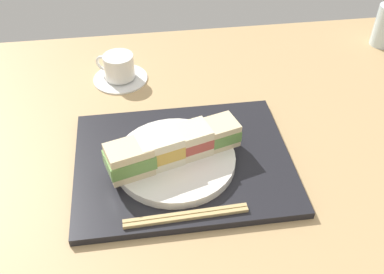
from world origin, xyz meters
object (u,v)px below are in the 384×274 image
object	(u,v)px
sandwich_inner_near	(160,149)
coffee_cup	(119,69)
sandwich_plate	(175,160)
chopsticks_pair	(186,216)
sandwich_farmost	(217,133)
sandwich_nearmost	(129,159)
sandwich_inner_far	(189,141)

from	to	relation	value
sandwich_inner_near	coffee_cup	distance (cm)	34.68
sandwich_plate	chopsticks_pair	xyz separation A→B (cm)	(0.38, -13.33, -0.52)
sandwich_farmost	coffee_cup	xyz separation A→B (cm)	(-18.53, 30.06, -2.87)
chopsticks_pair	sandwich_plate	bearing A→B (deg)	91.64
sandwich_plate	sandwich_nearmost	xyz separation A→B (cm)	(-8.47, -2.75, 3.91)
sandwich_inner_far	chopsticks_pair	xyz separation A→B (cm)	(-2.44, -14.25, -4.22)
sandwich_inner_near	sandwich_farmost	bearing A→B (deg)	18.01
sandwich_plate	sandwich_inner_near	distance (cm)	4.93
sandwich_nearmost	sandwich_farmost	world-z (taller)	sandwich_nearmost
sandwich_inner_near	sandwich_farmost	size ratio (longest dim) A/B	1.00
sandwich_plate	chopsticks_pair	size ratio (longest dim) A/B	1.07
sandwich_inner_far	sandwich_plate	bearing A→B (deg)	-161.99
chopsticks_pair	sandwich_inner_far	bearing A→B (deg)	80.27
sandwich_inner_far	sandwich_inner_near	bearing A→B (deg)	-161.99
sandwich_inner_near	coffee_cup	world-z (taller)	sandwich_inner_near
sandwich_inner_far	chopsticks_pair	distance (cm)	15.06
coffee_cup	sandwich_inner_near	bearing A→B (deg)	-77.90
sandwich_plate	sandwich_inner_near	size ratio (longest dim) A/B	2.51
sandwich_nearmost	sandwich_farmost	size ratio (longest dim) A/B	1.05
sandwich_plate	sandwich_inner_far	bearing A→B (deg)	18.01
sandwich_farmost	chopsticks_pair	bearing A→B (deg)	-116.70
sandwich_nearmost	sandwich_farmost	bearing A→B (deg)	18.01
sandwich_farmost	coffee_cup	bearing A→B (deg)	121.64
sandwich_inner_far	chopsticks_pair	size ratio (longest dim) A/B	0.43
sandwich_plate	coffee_cup	distance (cm)	34.33
sandwich_inner_near	sandwich_inner_far	xyz separation A→B (cm)	(5.65, 1.84, -0.24)
coffee_cup	chopsticks_pair	bearing A→B (deg)	-77.26
coffee_cup	sandwich_plate	bearing A→B (deg)	-72.97
sandwich_inner_near	sandwich_inner_far	world-z (taller)	sandwich_inner_near
sandwich_plate	sandwich_nearmost	distance (cm)	9.73
sandwich_nearmost	chopsticks_pair	world-z (taller)	sandwich_nearmost
sandwich_plate	chopsticks_pair	world-z (taller)	sandwich_plate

